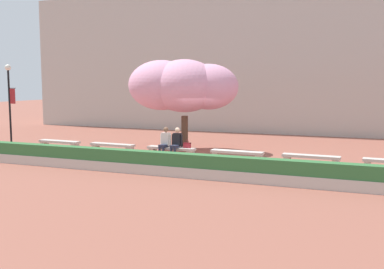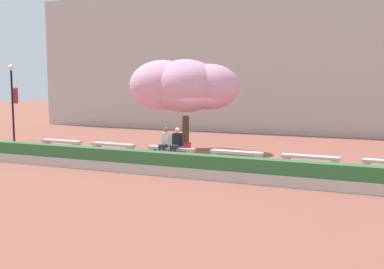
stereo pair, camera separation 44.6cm
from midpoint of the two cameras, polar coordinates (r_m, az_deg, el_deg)
name	(u,v)px [view 1 (the left image)]	position (r m, az deg, el deg)	size (l,w,h in m)	color
ground_plane	(203,160)	(18.56, 0.75, -3.21)	(100.00, 100.00, 0.00)	#8E5142
building_facade	(267,61)	(29.94, 9.12, 9.20)	(33.16, 4.00, 9.11)	#B7B2A8
stone_bench_west_end	(59,143)	(22.10, -17.04, -1.10)	(2.15, 0.50, 0.45)	#BCB7AD
stone_bench_near_west	(112,147)	(20.43, -10.69, -1.53)	(2.15, 0.50, 0.45)	#BCB7AD
stone_bench_center	(171,150)	(19.06, -3.32, -2.01)	(2.15, 0.50, 0.45)	#BCB7AD
stone_bench_near_east	(237,154)	(18.05, 5.04, -2.51)	(2.15, 0.50, 0.45)	#BCB7AD
stone_bench_east_end	(311,159)	(17.47, 14.17, -3.00)	(2.15, 0.50, 0.45)	#BCB7AD
person_seated_left	(165,141)	(19.08, -4.13, -0.84)	(0.51, 0.70, 1.29)	black
person_seated_right	(176,142)	(18.85, -2.68, -0.92)	(0.51, 0.70, 1.29)	black
handbag	(187,145)	(18.76, -1.31, -1.32)	(0.30, 0.15, 0.34)	#A3232D
cherry_tree_main	(182,86)	(20.77, -1.92, 6.18)	(5.04, 3.45, 4.23)	#513828
lamp_post_with_banner	(10,99)	(22.79, -22.68, 4.19)	(0.54, 0.28, 4.01)	black
planter_hedge_foreground	(169,164)	(15.39, -3.78, -3.81)	(19.80, 0.50, 0.80)	#BCB7AD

